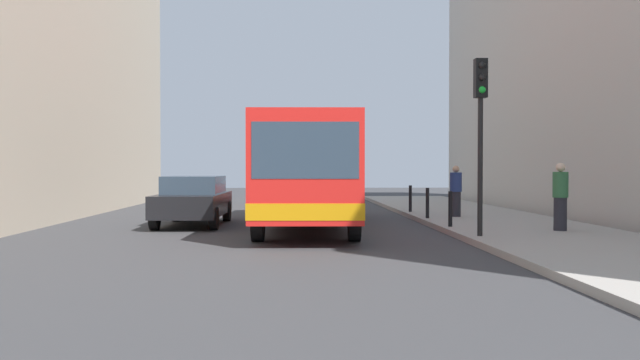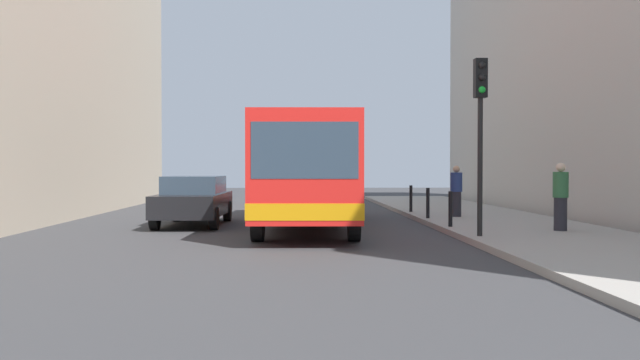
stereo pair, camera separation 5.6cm
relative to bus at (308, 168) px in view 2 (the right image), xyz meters
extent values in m
plane|color=#38383A|center=(0.34, -3.12, -1.73)|extent=(80.00, 80.00, 0.00)
cube|color=#9E9991|center=(5.74, -3.12, -1.65)|extent=(4.40, 40.00, 0.15)
cube|color=red|center=(0.00, -0.11, 0.02)|extent=(2.87, 11.08, 2.50)
cube|color=orange|center=(0.00, -0.11, -0.93)|extent=(2.89, 11.10, 0.36)
cube|color=#2D3D4C|center=(-0.19, -5.58, 0.37)|extent=(2.26, 0.14, 1.20)
cube|color=#2D3D4C|center=(0.01, 0.39, 0.37)|extent=(2.84, 9.48, 1.00)
cylinder|color=black|center=(0.99, -4.04, -1.23)|extent=(0.31, 1.01, 1.00)
cylinder|color=black|center=(-1.27, -3.97, -1.23)|extent=(0.31, 1.01, 1.00)
cylinder|color=black|center=(1.26, 3.75, -1.23)|extent=(0.31, 1.01, 1.00)
cylinder|color=black|center=(-1.00, 3.83, -1.23)|extent=(0.31, 1.01, 1.00)
cube|color=black|center=(-3.42, 0.44, -1.09)|extent=(1.90, 4.44, 0.64)
cube|color=#2D3D4C|center=(-3.42, 0.59, -0.51)|extent=(1.66, 2.50, 0.52)
cylinder|color=black|center=(-2.64, -1.08, -1.41)|extent=(0.23, 0.64, 0.64)
cylinder|color=black|center=(-4.27, -1.04, -1.41)|extent=(0.23, 0.64, 0.64)
cylinder|color=black|center=(-2.57, 1.92, -1.41)|extent=(0.23, 0.64, 0.64)
cylinder|color=black|center=(-4.21, 1.96, -1.41)|extent=(0.23, 0.64, 0.64)
cube|color=maroon|center=(0.00, 11.66, -1.09)|extent=(1.90, 4.44, 0.64)
cube|color=#2D3D4C|center=(0.00, 11.81, -0.51)|extent=(1.66, 2.50, 0.52)
cylinder|color=black|center=(0.78, 10.15, -1.41)|extent=(0.23, 0.64, 0.64)
cylinder|color=black|center=(-0.86, 10.18, -1.41)|extent=(0.23, 0.64, 0.64)
cylinder|color=black|center=(0.85, 13.14, -1.41)|extent=(0.23, 0.64, 0.64)
cylinder|color=black|center=(-0.79, 13.18, -1.41)|extent=(0.23, 0.64, 0.64)
cylinder|color=black|center=(3.89, -4.36, 0.02)|extent=(0.12, 0.12, 3.20)
cube|color=black|center=(3.89, -4.36, 2.07)|extent=(0.28, 0.24, 0.90)
sphere|color=black|center=(3.89, -4.49, 2.35)|extent=(0.16, 0.16, 0.16)
sphere|color=black|center=(3.89, -4.49, 2.07)|extent=(0.16, 0.16, 0.16)
sphere|color=green|center=(3.89, -4.49, 1.79)|extent=(0.16, 0.16, 0.16)
cylinder|color=black|center=(3.79, -1.95, -1.10)|extent=(0.11, 0.11, 0.95)
cylinder|color=black|center=(3.79, 1.00, -1.10)|extent=(0.11, 0.11, 0.95)
cylinder|color=black|center=(3.79, 3.94, -1.10)|extent=(0.11, 0.11, 0.95)
cylinder|color=#26262D|center=(6.28, -3.18, -1.16)|extent=(0.32, 0.32, 0.84)
cylinder|color=#336B3F|center=(6.28, -3.18, -0.42)|extent=(0.38, 0.38, 0.64)
sphere|color=beige|center=(6.28, -3.18, 0.02)|extent=(0.23, 0.23, 0.23)
cylinder|color=#26262D|center=(4.84, 1.58, -1.17)|extent=(0.32, 0.32, 0.81)
cylinder|color=navy|center=(4.84, 1.58, -0.46)|extent=(0.38, 0.38, 0.62)
sphere|color=tan|center=(4.84, 1.58, -0.04)|extent=(0.22, 0.22, 0.22)
camera|label=1|loc=(-0.48, -19.26, 0.01)|focal=36.60mm
camera|label=2|loc=(-0.43, -19.26, 0.01)|focal=36.60mm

